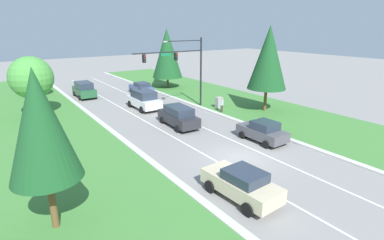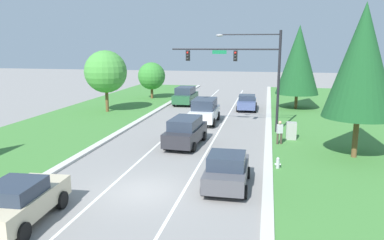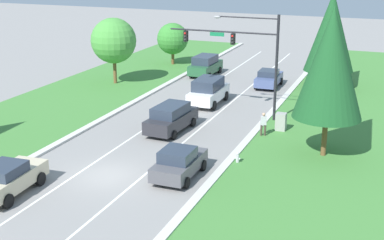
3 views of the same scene
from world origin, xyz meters
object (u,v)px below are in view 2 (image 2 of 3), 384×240
Objects in this scene: pedestrian at (280,132)px; conifer_far_right_tree at (362,61)px; slate_blue_sedan at (247,102)px; conifer_near_right_tree at (298,60)px; champagne_sedan at (20,201)px; graphite_sedan at (227,170)px; oak_far_left_tree at (152,76)px; fire_hydrant at (278,164)px; oak_near_left_tree at (106,72)px; forest_suv at (185,96)px; white_suv at (205,111)px; traffic_signal_mast at (247,65)px; charcoal_suv at (186,131)px; utility_cabinet at (291,131)px.

conifer_far_right_tree is (4.33, -2.17, 4.86)m from pedestrian.
conifer_far_right_tree is at bearing -66.37° from slate_blue_sedan.
champagne_sedan is at bearing -112.84° from conifer_near_right_tree.
graphite_sedan is at bearing -101.44° from conifer_near_right_tree.
conifer_far_right_tree is at bearing -47.98° from oak_far_left_tree.
fire_hydrant is 0.08× the size of conifer_near_right_tree.
conifer_far_right_tree is (4.54, 3.05, 5.46)m from fire_hydrant.
slate_blue_sedan is 0.70× the size of oak_near_left_tree.
fire_hydrant is (9.86, -21.21, -0.68)m from forest_suv.
white_suv is at bearing -65.67° from pedestrian.
traffic_signal_mast is 1.82× the size of oak_far_left_tree.
champagne_sedan is at bearing -144.68° from graphite_sedan.
conifer_near_right_tree is (12.15, -0.86, 4.15)m from forest_suv.
fire_hydrant is at bearing -75.32° from traffic_signal_mast.
fire_hydrant is 7.73m from conifer_far_right_tree.
charcoal_suv reaches higher than pedestrian.
conifer_near_right_tree reaches higher than forest_suv.
pedestrian is 6.87m from conifer_far_right_tree.
forest_suv is (-7.40, 24.29, 0.18)m from graphite_sedan.
white_suv reaches higher than pedestrian.
slate_blue_sedan is at bearing 92.55° from traffic_signal_mast.
oak_far_left_tree is at bearing 121.21° from fire_hydrant.
conifer_far_right_tree reaches higher than conifer_near_right_tree.
utility_cabinet is 7.23m from conifer_far_right_tree.
champagne_sedan is 33.49m from oak_far_left_tree.
white_suv is at bearing -55.94° from oak_far_left_tree.
traffic_signal_mast is 1.92× the size of slate_blue_sedan.
conifer_near_right_tree is 19.65m from oak_near_left_tree.
traffic_signal_mast is at bearing -88.66° from slate_blue_sedan.
charcoal_suv is at bearing -9.66° from pedestrian.
conifer_near_right_tree is at bearing 63.89° from champagne_sedan.
slate_blue_sedan is at bearing -98.27° from pedestrian.
oak_near_left_tree is (-16.49, 14.65, 3.74)m from fire_hydrant.
graphite_sedan is 0.83× the size of white_suv.
conifer_near_right_tree is (1.22, 13.59, 4.51)m from utility_cabinet.
oak_far_left_tree is at bearing 153.18° from slate_blue_sedan.
conifer_far_right_tree is (2.26, -17.30, 0.63)m from conifer_near_right_tree.
utility_cabinet is (10.93, -14.46, -0.36)m from forest_suv.
white_suv is 14.26m from conifer_far_right_tree.
forest_suv is 1.06× the size of oak_far_left_tree.
charcoal_suv reaches higher than fire_hydrant.
graphite_sedan is 30.51m from oak_far_left_tree.
slate_blue_sedan is 12.69m from utility_cabinet.
conifer_far_right_tree is at bearing 132.78° from pedestrian.
conifer_far_right_tree is (7.00, 6.13, 4.96)m from graphite_sedan.
charcoal_suv is 22.59m from oak_far_left_tree.
conifer_far_right_tree is (14.34, 11.40, 4.92)m from champagne_sedan.
conifer_near_right_tree is at bearing -118.43° from pedestrian.
traffic_signal_mast is at bearing -35.12° from white_suv.
traffic_signal_mast is 1.35× the size of oak_near_left_tree.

